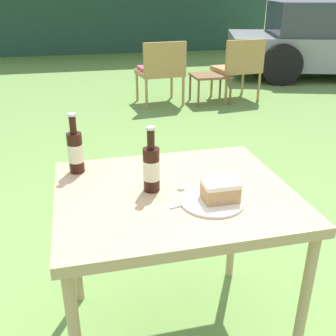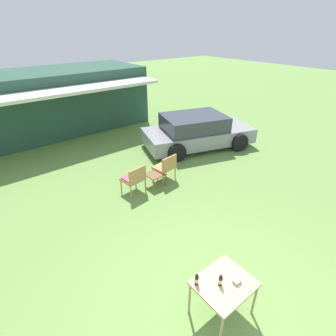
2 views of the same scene
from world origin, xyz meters
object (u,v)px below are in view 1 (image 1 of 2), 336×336
at_px(cola_bottle_near, 151,168).
at_px(cola_bottle_far, 75,151).
at_px(wicker_chair_cushioned, 161,69).
at_px(cake_on_plate, 217,195).
at_px(wicker_chair_plain, 239,65).
at_px(patio_table, 174,207).
at_px(garden_side_table, 210,78).

xyz_separation_m(cola_bottle_near, cola_bottle_far, (-0.27, 0.24, 0.00)).
bearing_deg(wicker_chair_cushioned, cake_on_plate, 73.75).
bearing_deg(wicker_chair_plain, cola_bottle_near, 55.71).
height_order(patio_table, cola_bottle_far, cola_bottle_far).
bearing_deg(garden_side_table, patio_table, -111.12).
distance_m(wicker_chair_cushioned, wicker_chair_plain, 1.13).
height_order(garden_side_table, cola_bottle_near, cola_bottle_near).
xyz_separation_m(garden_side_table, cake_on_plate, (-1.38, -4.04, 0.43)).
distance_m(cake_on_plate, cola_bottle_far, 0.62).
bearing_deg(cake_on_plate, cola_bottle_far, 141.41).
height_order(wicker_chair_cushioned, cola_bottle_near, cola_bottle_near).
height_order(garden_side_table, patio_table, patio_table).
distance_m(garden_side_table, patio_table, 4.21).
bearing_deg(patio_table, cola_bottle_near, 164.79).
relative_size(garden_side_table, cola_bottle_far, 2.00).
relative_size(patio_table, cake_on_plate, 3.87).
xyz_separation_m(wicker_chair_plain, garden_side_table, (-0.44, -0.05, -0.15)).
distance_m(wicker_chair_plain, cola_bottle_near, 4.46).
relative_size(wicker_chair_cushioned, cola_bottle_near, 3.37).
distance_m(wicker_chair_plain, cake_on_plate, 4.49).
bearing_deg(cola_bottle_near, cola_bottle_far, 138.90).
relative_size(cake_on_plate, cola_bottle_near, 0.91).
height_order(garden_side_table, cola_bottle_far, cola_bottle_far).
bearing_deg(cake_on_plate, wicker_chair_plain, 65.96).
height_order(cake_on_plate, cola_bottle_far, cola_bottle_far).
bearing_deg(wicker_chair_cushioned, garden_side_table, 167.23).
relative_size(wicker_chair_plain, patio_table, 0.96).
xyz_separation_m(cake_on_plate, cola_bottle_near, (-0.21, 0.15, 0.06)).
bearing_deg(wicker_chair_plain, cola_bottle_far, 51.07).
xyz_separation_m(wicker_chair_plain, cake_on_plate, (-1.83, -4.09, 0.29)).
bearing_deg(wicker_chair_plain, cake_on_plate, 58.97).
height_order(cake_on_plate, cola_bottle_near, cola_bottle_near).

